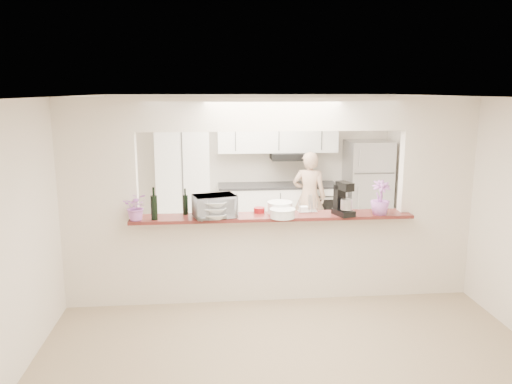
{
  "coord_description": "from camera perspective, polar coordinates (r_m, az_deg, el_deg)",
  "views": [
    {
      "loc": [
        -0.75,
        -5.87,
        2.57
      ],
      "look_at": [
        -0.17,
        0.3,
        1.3
      ],
      "focal_mm": 35.0,
      "sensor_mm": 36.0,
      "label": 1
    }
  ],
  "objects": [
    {
      "name": "tile_overlay",
      "position": [
        7.88,
        0.37,
        -7.44
      ],
      "size": [
        5.0,
        2.9,
        0.01
      ],
      "primitive_type": "cube",
      "color": "silver",
      "rests_on": "floor"
    },
    {
      "name": "flower_right",
      "position": [
        6.21,
        14.03,
        -0.64
      ],
      "size": [
        0.23,
        0.23,
        0.42
      ],
      "primitive_type": "imported",
      "rotation": [
        0.0,
        0.0,
        0.0
      ],
      "color": "#CA72D4",
      "rests_on": "bar_counter"
    },
    {
      "name": "toaster_oven",
      "position": [
        5.92,
        -4.76,
        -1.64
      ],
      "size": [
        0.55,
        0.44,
        0.27
      ],
      "primitive_type": "imported",
      "rotation": [
        0.0,
        0.0,
        0.27
      ],
      "color": "#B7B8BD",
      "rests_on": "bar_counter"
    },
    {
      "name": "partition",
      "position": [
        6.01,
        1.87,
        1.12
      ],
      "size": [
        5.0,
        0.15,
        2.5
      ],
      "color": "silver",
      "rests_on": "floor"
    },
    {
      "name": "person",
      "position": [
        8.53,
        6.09,
        -0.64
      ],
      "size": [
        0.66,
        0.53,
        1.56
      ],
      "primitive_type": "imported",
      "rotation": [
        0.0,
        0.0,
        2.82
      ],
      "color": "tan",
      "rests_on": "floor"
    },
    {
      "name": "tan_bowl",
      "position": [
        6.07,
        2.35,
        -2.25
      ],
      "size": [
        0.15,
        0.15,
        0.07
      ],
      "primitive_type": "cylinder",
      "color": "beige",
      "rests_on": "bar_counter"
    },
    {
      "name": "refrigerator",
      "position": [
        9.13,
        12.58,
        0.41
      ],
      "size": [
        0.75,
        0.7,
        1.7
      ],
      "primitive_type": "cube",
      "color": "#B3B3B8",
      "rests_on": "floor"
    },
    {
      "name": "bar_counter",
      "position": [
        6.24,
        1.82,
        -7.11
      ],
      "size": [
        3.4,
        0.38,
        1.09
      ],
      "color": "silver",
      "rests_on": "floor"
    },
    {
      "name": "wine_bottle_b",
      "position": [
        5.91,
        -11.57,
        -1.7
      ],
      "size": [
        0.08,
        0.08,
        0.39
      ],
      "color": "black",
      "rests_on": "bar_counter"
    },
    {
      "name": "flower_left",
      "position": [
        5.93,
        -13.5,
        -1.63
      ],
      "size": [
        0.3,
        0.26,
        0.32
      ],
      "primitive_type": "imported",
      "rotation": [
        0.0,
        0.0,
        -0.02
      ],
      "color": "#D571C7",
      "rests_on": "bar_counter"
    },
    {
      "name": "red_bowl",
      "position": [
        6.15,
        0.36,
        -2.08
      ],
      "size": [
        0.14,
        0.14,
        0.06
      ],
      "primitive_type": "cylinder",
      "color": "maroon",
      "rests_on": "bar_counter"
    },
    {
      "name": "kitchen_cabinets",
      "position": [
        8.76,
        -1.61,
        1.04
      ],
      "size": [
        3.15,
        0.62,
        2.25
      ],
      "color": "white",
      "rests_on": "floor"
    },
    {
      "name": "floor",
      "position": [
        6.45,
        1.78,
        -11.95
      ],
      "size": [
        6.0,
        6.0,
        0.0
      ],
      "primitive_type": "plane",
      "color": "tan",
      "rests_on": "ground"
    },
    {
      "name": "utensil_caddy",
      "position": [
        6.2,
        5.92,
        -1.47
      ],
      "size": [
        0.23,
        0.14,
        0.22
      ],
      "color": "silver",
      "rests_on": "bar_counter"
    },
    {
      "name": "plate_stack_a",
      "position": [
        6.12,
        2.74,
        -1.78
      ],
      "size": [
        0.31,
        0.31,
        0.14
      ],
      "color": "white",
      "rests_on": "bar_counter"
    },
    {
      "name": "plate_stack_b",
      "position": [
        5.92,
        3.04,
        -2.43
      ],
      "size": [
        0.31,
        0.31,
        0.11
      ],
      "color": "white",
      "rests_on": "bar_counter"
    },
    {
      "name": "stand_mixer",
      "position": [
        6.09,
        9.94,
        -0.93
      ],
      "size": [
        0.25,
        0.31,
        0.41
      ],
      "color": "black",
      "rests_on": "bar_counter"
    },
    {
      "name": "serving_bowls",
      "position": [
        5.86,
        -4.75,
        -2.06
      ],
      "size": [
        0.3,
        0.3,
        0.21
      ],
      "primitive_type": "imported",
      "rotation": [
        0.0,
        0.0,
        -0.04
      ],
      "color": "white",
      "rests_on": "bar_counter"
    },
    {
      "name": "wine_bottle_a",
      "position": [
        6.1,
        -8.07,
        -1.41
      ],
      "size": [
        0.06,
        0.06,
        0.32
      ],
      "color": "black",
      "rests_on": "bar_counter"
    }
  ]
}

